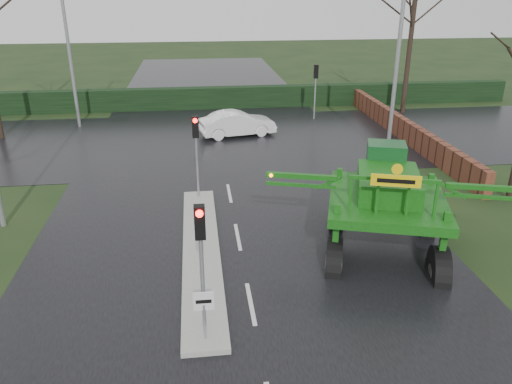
{
  "coord_description": "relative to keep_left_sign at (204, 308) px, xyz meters",
  "views": [
    {
      "loc": [
        -1.29,
        -11.54,
        8.22
      ],
      "look_at": [
        0.56,
        3.28,
        2.0
      ],
      "focal_mm": 35.0,
      "sensor_mm": 36.0,
      "label": 1
    }
  ],
  "objects": [
    {
      "name": "white_sedan",
      "position": [
        2.44,
        18.2,
        -1.06
      ],
      "size": [
        4.6,
        2.36,
        1.44
      ],
      "primitive_type": "imported",
      "rotation": [
        0.0,
        0.0,
        1.77
      ],
      "color": "white",
      "rests_on": "ground"
    },
    {
      "name": "street_light_left_far",
      "position": [
        -6.89,
        21.5,
        4.93
      ],
      "size": [
        3.85,
        0.3,
        10.0
      ],
      "color": "gray",
      "rests_on": "ground"
    },
    {
      "name": "traffic_signal_mid",
      "position": [
        0.0,
        8.99,
        1.53
      ],
      "size": [
        0.26,
        0.33,
        3.52
      ],
      "color": "gray",
      "rests_on": "ground"
    },
    {
      "name": "traffic_signal_far",
      "position": [
        7.8,
        21.51,
        1.53
      ],
      "size": [
        0.26,
        0.33,
        3.52
      ],
      "rotation": [
        0.0,
        0.0,
        3.14
      ],
      "color": "gray",
      "rests_on": "ground"
    },
    {
      "name": "road_main",
      "position": [
        1.3,
        11.5,
        -1.05
      ],
      "size": [
        14.0,
        80.0,
        0.02
      ],
      "primitive_type": "cube",
      "color": "black",
      "rests_on": "ground"
    },
    {
      "name": "median_island",
      "position": [
        0.0,
        4.5,
        -0.97
      ],
      "size": [
        1.2,
        10.0,
        0.16
      ],
      "primitive_type": "cube",
      "color": "gray",
      "rests_on": "ground"
    },
    {
      "name": "ground",
      "position": [
        1.3,
        1.5,
        -1.06
      ],
      "size": [
        140.0,
        140.0,
        0.0
      ],
      "primitive_type": "plane",
      "color": "black",
      "rests_on": "ground"
    },
    {
      "name": "keep_left_sign",
      "position": [
        0.0,
        0.0,
        0.0
      ],
      "size": [
        0.5,
        0.07,
        1.35
      ],
      "color": "gray",
      "rests_on": "ground"
    },
    {
      "name": "street_light_right",
      "position": [
        9.49,
        13.5,
        4.93
      ],
      "size": [
        3.85,
        0.3,
        10.0
      ],
      "color": "gray",
      "rests_on": "ground"
    },
    {
      "name": "tree_right_far",
      "position": [
        14.3,
        22.5,
        5.44
      ],
      "size": [
        7.0,
        7.0,
        12.05
      ],
      "color": "black",
      "rests_on": "ground"
    },
    {
      "name": "crop_sprayer",
      "position": [
        4.21,
        3.45,
        1.04
      ],
      "size": [
        7.64,
        5.8,
        4.44
      ],
      "rotation": [
        0.0,
        0.0,
        -0.3
      ],
      "color": "black",
      "rests_on": "ground"
    },
    {
      "name": "traffic_signal_near",
      "position": [
        0.0,
        0.49,
        1.53
      ],
      "size": [
        0.26,
        0.33,
        3.52
      ],
      "color": "gray",
      "rests_on": "ground"
    },
    {
      "name": "road_cross",
      "position": [
        1.3,
        17.5,
        -1.05
      ],
      "size": [
        80.0,
        12.0,
        0.02
      ],
      "primitive_type": "cube",
      "color": "black",
      "rests_on": "ground"
    },
    {
      "name": "brick_wall",
      "position": [
        11.8,
        17.5,
        -0.46
      ],
      "size": [
        0.4,
        20.0,
        1.2
      ],
      "primitive_type": "cube",
      "color": "#592D1E",
      "rests_on": "ground"
    },
    {
      "name": "hedge_row",
      "position": [
        1.3,
        25.5,
        -0.31
      ],
      "size": [
        44.0,
        0.9,
        1.5
      ],
      "primitive_type": "cube",
      "color": "black",
      "rests_on": "ground"
    }
  ]
}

